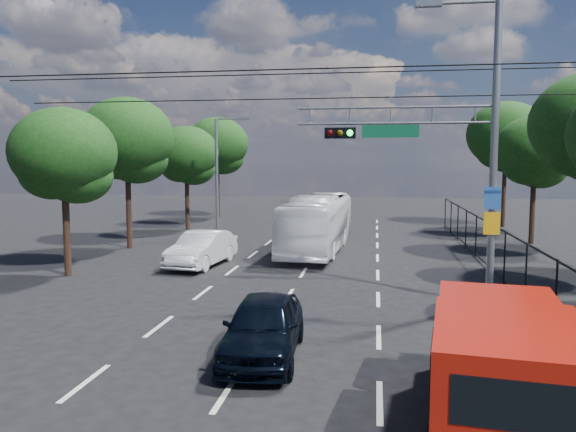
% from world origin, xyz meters
% --- Properties ---
extents(ground, '(120.00, 120.00, 0.00)m').
position_xyz_m(ground, '(0.00, 0.00, 0.00)').
color(ground, black).
rests_on(ground, ground).
extents(lane_markings, '(6.12, 38.00, 0.01)m').
position_xyz_m(lane_markings, '(-0.00, 14.00, 0.01)').
color(lane_markings, beige).
rests_on(lane_markings, ground).
extents(signal_mast, '(6.43, 0.39, 9.50)m').
position_xyz_m(signal_mast, '(5.28, 7.99, 5.24)').
color(signal_mast, slate).
rests_on(signal_mast, ground).
extents(streetlight_left, '(2.09, 0.22, 7.08)m').
position_xyz_m(streetlight_left, '(-6.33, 22.00, 3.94)').
color(streetlight_left, slate).
rests_on(streetlight_left, ground).
extents(utility_wires, '(22.00, 5.04, 0.74)m').
position_xyz_m(utility_wires, '(0.00, 8.83, 7.23)').
color(utility_wires, black).
rests_on(utility_wires, ground).
extents(fence_right, '(0.06, 34.03, 2.00)m').
position_xyz_m(fence_right, '(7.60, 12.17, 1.03)').
color(fence_right, black).
rests_on(fence_right, ground).
extents(tree_right_d, '(4.32, 4.32, 7.02)m').
position_xyz_m(tree_right_d, '(11.42, 22.02, 4.85)').
color(tree_right_d, black).
rests_on(tree_right_d, ground).
extents(tree_right_e, '(5.28, 5.28, 8.58)m').
position_xyz_m(tree_right_e, '(11.62, 30.02, 5.94)').
color(tree_right_e, black).
rests_on(tree_right_e, ground).
extents(tree_left_b, '(4.08, 4.08, 6.63)m').
position_xyz_m(tree_left_b, '(-9.18, 10.02, 4.58)').
color(tree_left_b, black).
rests_on(tree_left_b, ground).
extents(tree_left_c, '(4.80, 4.80, 7.80)m').
position_xyz_m(tree_left_c, '(-9.78, 17.02, 5.40)').
color(tree_left_c, black).
rests_on(tree_left_c, ground).
extents(tree_left_d, '(4.20, 4.20, 6.83)m').
position_xyz_m(tree_left_d, '(-9.38, 25.02, 4.72)').
color(tree_left_d, black).
rests_on(tree_left_d, ground).
extents(tree_left_e, '(4.92, 4.92, 7.99)m').
position_xyz_m(tree_left_e, '(-9.58, 33.02, 5.53)').
color(tree_left_e, black).
rests_on(tree_left_e, ground).
extents(red_pickup, '(2.89, 6.20, 2.23)m').
position_xyz_m(red_pickup, '(4.96, -1.05, 1.19)').
color(red_pickup, black).
rests_on(red_pickup, ground).
extents(navy_hatchback, '(1.89, 4.28, 1.43)m').
position_xyz_m(navy_hatchback, '(0.32, 2.10, 0.72)').
color(navy_hatchback, black).
rests_on(navy_hatchback, ground).
extents(white_bus, '(2.89, 10.25, 2.82)m').
position_xyz_m(white_bus, '(0.01, 17.63, 1.41)').
color(white_bus, white).
rests_on(white_bus, ground).
extents(white_van, '(2.12, 4.71, 1.50)m').
position_xyz_m(white_van, '(-4.56, 12.84, 0.75)').
color(white_van, silver).
rests_on(white_van, ground).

